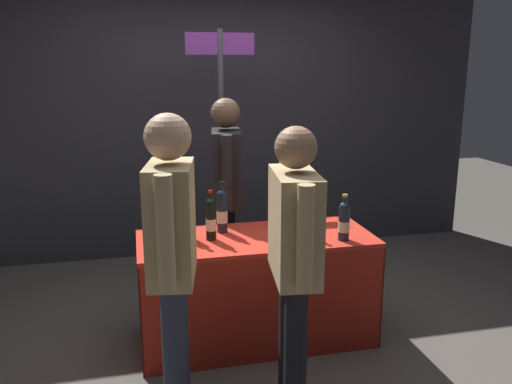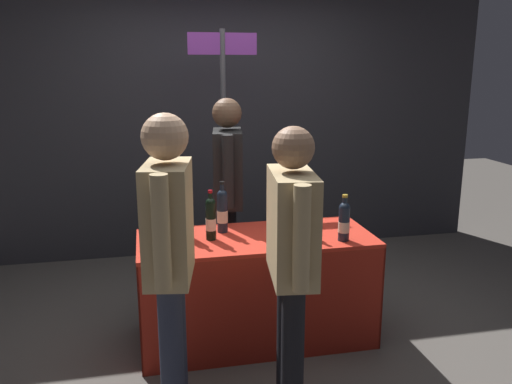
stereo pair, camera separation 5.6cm
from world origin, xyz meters
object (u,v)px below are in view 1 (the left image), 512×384
at_px(wine_glass_mid, 156,226).
at_px(wine_glass_near_taster, 175,218).
at_px(featured_wine_bottle, 222,210).
at_px(booth_signpost, 221,129).
at_px(taster_foreground_right, 294,247).
at_px(display_bottle_0, 157,231).
at_px(tasting_table, 256,269).
at_px(vendor_presenter, 227,183).
at_px(wine_glass_near_vendor, 283,213).

relative_size(wine_glass_mid, wine_glass_near_taster, 1.01).
bearing_deg(featured_wine_bottle, booth_signpost, 80.46).
height_order(wine_glass_near_taster, booth_signpost, booth_signpost).
relative_size(wine_glass_mid, taster_foreground_right, 0.09).
bearing_deg(display_bottle_0, wine_glass_mid, 88.17).
xyz_separation_m(wine_glass_mid, booth_signpost, (0.60, 1.05, 0.48)).
distance_m(featured_wine_bottle, wine_glass_near_taster, 0.32).
distance_m(featured_wine_bottle, wine_glass_mid, 0.45).
bearing_deg(tasting_table, featured_wine_bottle, 144.68).
relative_size(tasting_table, vendor_presenter, 0.97).
xyz_separation_m(featured_wine_bottle, display_bottle_0, (-0.44, -0.26, -0.03)).
xyz_separation_m(display_bottle_0, booth_signpost, (0.61, 1.23, 0.46)).
xyz_separation_m(tasting_table, vendor_presenter, (-0.09, 0.62, 0.46)).
bearing_deg(vendor_presenter, wine_glass_near_taster, -37.45).
height_order(wine_glass_mid, booth_signpost, booth_signpost).
height_order(featured_wine_bottle, taster_foreground_right, taster_foreground_right).
height_order(wine_glass_near_vendor, taster_foreground_right, taster_foreground_right).
bearing_deg(vendor_presenter, taster_foreground_right, 12.90).
relative_size(wine_glass_near_taster, taster_foreground_right, 0.09).
height_order(wine_glass_near_vendor, booth_signpost, booth_signpost).
height_order(tasting_table, wine_glass_mid, wine_glass_mid).
bearing_deg(taster_foreground_right, tasting_table, 8.66).
relative_size(display_bottle_0, wine_glass_near_taster, 2.26).
xyz_separation_m(taster_foreground_right, booth_signpost, (-0.06, 1.89, 0.38)).
relative_size(tasting_table, display_bottle_0, 5.00).
height_order(tasting_table, wine_glass_near_taster, wine_glass_near_taster).
xyz_separation_m(featured_wine_bottle, wine_glass_mid, (-0.44, -0.08, -0.06)).
relative_size(featured_wine_bottle, taster_foreground_right, 0.23).
xyz_separation_m(wine_glass_mid, taster_foreground_right, (0.66, -0.84, 0.10)).
distance_m(display_bottle_0, booth_signpost, 1.45).
distance_m(tasting_table, booth_signpost, 1.38).
relative_size(tasting_table, wine_glass_mid, 11.19).
relative_size(featured_wine_bottle, display_bottle_0, 1.13).
bearing_deg(featured_wine_bottle, display_bottle_0, -149.62).
bearing_deg(wine_glass_near_vendor, tasting_table, -143.79).
height_order(wine_glass_near_vendor, wine_glass_near_taster, wine_glass_near_taster).
height_order(wine_glass_mid, taster_foreground_right, taster_foreground_right).
xyz_separation_m(display_bottle_0, wine_glass_near_vendor, (0.87, 0.29, -0.03)).
bearing_deg(tasting_table, wine_glass_near_taster, 157.33).
bearing_deg(wine_glass_near_taster, vendor_presenter, 43.96).
bearing_deg(tasting_table, taster_foreground_right, -88.58).
xyz_separation_m(wine_glass_near_vendor, vendor_presenter, (-0.31, 0.45, 0.13)).
height_order(wine_glass_near_vendor, wine_glass_mid, wine_glass_mid).
xyz_separation_m(wine_glass_mid, vendor_presenter, (0.55, 0.55, 0.13)).
xyz_separation_m(display_bottle_0, vendor_presenter, (0.56, 0.74, 0.10)).
relative_size(featured_wine_bottle, booth_signpost, 0.16).
distance_m(tasting_table, wine_glass_near_taster, 0.64).
bearing_deg(wine_glass_near_vendor, wine_glass_near_taster, 176.50).
xyz_separation_m(tasting_table, booth_signpost, (-0.04, 1.12, 0.81)).
distance_m(wine_glass_near_taster, vendor_presenter, 0.60).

